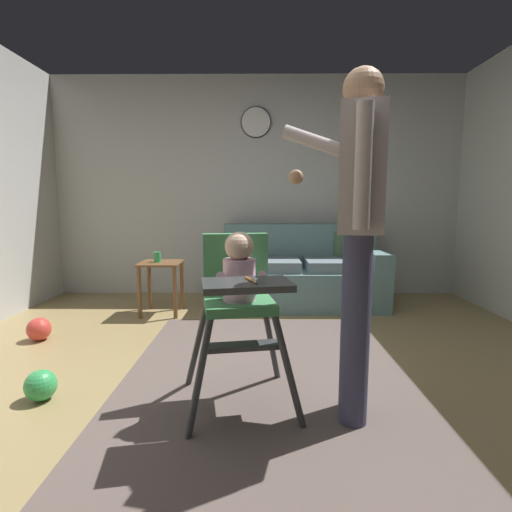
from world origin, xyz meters
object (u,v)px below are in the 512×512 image
Objects in this scene: toy_ball_second at (41,385)px; sippy_cup at (157,257)px; couch at (302,274)px; wall_clock at (256,122)px; toy_ball at (39,329)px; high_chair at (239,286)px; side_table at (161,276)px; adult_standing at (357,228)px.

toy_ball_second is 1.82m from sippy_cup.
couch is 17.24× the size of sippy_cup.
couch is at bearing 15.47° from sippy_cup.
sippy_cup is 1.95m from wall_clock.
couch reaches higher than toy_ball_second.
sippy_cup is (-1.47, -0.41, 0.24)m from couch.
toy_ball is at bearing 119.86° from toy_ball_second.
high_chair is (-0.57, -2.17, 0.33)m from couch.
high_chair is at bearing -1.41° from toy_ball_second.
side_table is (-1.43, -0.41, 0.05)m from couch.
toy_ball_second is at bearing -101.60° from high_chair.
couch is 1.83m from wall_clock.
adult_standing is 2.45m from side_table.
adult_standing is 3.31× the size of side_table.
couch is 9.98× the size of toy_ball_second.
toy_ball is at bearing -130.82° from high_chair.
sippy_cup is 0.28× the size of wall_clock.
couch is 1.80× the size of high_chair.
sippy_cup is at bearing 180.00° from side_table.
high_chair is 1.25m from toy_ball_second.
high_chair is at bearing -91.42° from wall_clock.
sippy_cup is (-0.03, 0.00, 0.19)m from side_table.
toy_ball is 1.19m from sippy_cup.
side_table is at bearing -164.12° from high_chair.
couch is 9.31× the size of toy_ball.
adult_standing reaches higher than sippy_cup.
high_chair is 1.98m from sippy_cup.
high_chair is 1.99m from side_table.
high_chair is 2.98m from wall_clock.
toy_ball is 3.08m from wall_clock.
side_table is (0.25, 1.74, 0.29)m from toy_ball_second.
high_chair is 5.54× the size of toy_ball_second.
adult_standing reaches higher than high_chair.
wall_clock is at bearing 43.93° from toy_ball.
wall_clock is at bearing 43.50° from side_table.
high_chair is 1.84× the size of side_table.
wall_clock is (1.18, 2.62, 1.93)m from toy_ball_second.
wall_clock reaches higher than side_table.
adult_standing is 1.92m from toy_ball_second.
sippy_cup reaches higher than toy_ball.
sippy_cup is at bearing 82.89° from toy_ball_second.
wall_clock is at bearing 65.79° from toy_ball_second.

